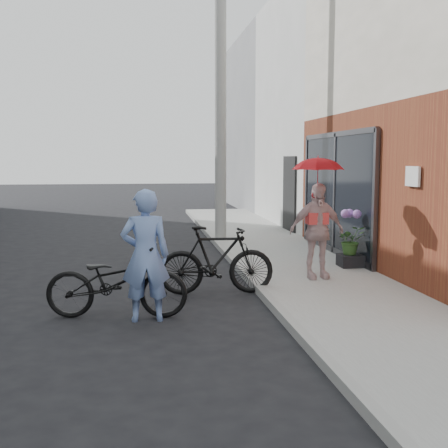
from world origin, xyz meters
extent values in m
plane|color=black|center=(0.00, 0.00, 0.00)|extent=(80.00, 80.00, 0.00)
cube|color=#999993|center=(2.10, 2.00, 0.06)|extent=(2.20, 24.00, 0.12)
cube|color=#9E9E99|center=(0.94, 2.00, 0.06)|extent=(0.12, 24.00, 0.12)
cube|color=black|center=(3.16, 3.50, 1.36)|extent=(0.06, 3.80, 2.40)
cube|color=white|center=(3.16, 0.20, 1.82)|extent=(0.04, 0.40, 0.30)
cube|color=silver|center=(7.20, 9.00, 3.50)|extent=(8.00, 6.00, 7.00)
cube|color=gray|center=(7.20, 16.00, 3.50)|extent=(8.00, 8.00, 7.00)
cylinder|color=#9E9E99|center=(1.10, 6.00, 3.50)|extent=(0.28, 0.28, 7.00)
imported|color=#7795D4|center=(-0.81, -0.54, 0.85)|extent=(0.63, 0.42, 1.71)
imported|color=black|center=(-1.19, -0.34, 0.49)|extent=(1.92, 0.90, 0.97)
imported|color=black|center=(0.28, 0.75, 0.53)|extent=(1.79, 0.58, 1.06)
imported|color=beige|center=(1.99, 1.12, 0.91)|extent=(0.95, 0.45, 1.57)
imported|color=red|center=(1.99, 1.12, 2.04)|extent=(0.79, 0.79, 0.69)
cube|color=black|center=(2.92, 1.98, 0.23)|extent=(0.43, 0.43, 0.22)
imported|color=#325A24|center=(2.92, 1.98, 0.61)|extent=(0.48, 0.42, 0.53)
camera|label=1|loc=(-0.87, -7.67, 2.08)|focal=45.00mm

